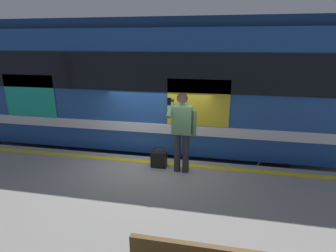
{
  "coord_description": "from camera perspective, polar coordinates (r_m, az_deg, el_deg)",
  "views": [
    {
      "loc": [
        -1.5,
        5.95,
        3.67
      ],
      "look_at": [
        -0.35,
        0.3,
        1.9
      ],
      "focal_mm": 29.55,
      "sensor_mm": 36.0,
      "label": 1
    }
  ],
  "objects": [
    {
      "name": "passenger",
      "position": [
        5.65,
        2.91,
        -0.07
      ],
      "size": [
        0.57,
        0.55,
        1.7
      ],
      "color": "#262628",
      "rests_on": "platform"
    },
    {
      "name": "ground_plane",
      "position": [
        7.15,
        -2.36,
        -13.82
      ],
      "size": [
        23.51,
        23.51,
        0.0
      ],
      "primitive_type": "plane",
      "color": "#3D3D3F"
    },
    {
      "name": "track_rail_far",
      "position": [
        9.35,
        1.38,
        -5.5
      ],
      "size": [
        18.28,
        0.08,
        0.16
      ],
      "primitive_type": "cube",
      "color": "slate",
      "rests_on": "ground"
    },
    {
      "name": "train_carriage",
      "position": [
        8.33,
        -8.06,
        9.26
      ],
      "size": [
        12.55,
        3.06,
        4.04
      ],
      "color": "#1E478C",
      "rests_on": "ground"
    },
    {
      "name": "handbag",
      "position": [
        6.13,
        -1.88,
        -6.75
      ],
      "size": [
        0.34,
        0.31,
        0.42
      ],
      "color": "black",
      "rests_on": "platform"
    },
    {
      "name": "platform",
      "position": [
        4.97,
        -9.67,
        -22.8
      ],
      "size": [
        14.06,
        4.85,
        1.0
      ],
      "primitive_type": "cube",
      "color": "gray",
      "rests_on": "ground"
    },
    {
      "name": "track_rail_near",
      "position": [
        8.07,
        -0.45,
        -9.33
      ],
      "size": [
        18.28,
        0.08,
        0.16
      ],
      "primitive_type": "cube",
      "color": "slate",
      "rests_on": "ground"
    },
    {
      "name": "safety_line",
      "position": [
        6.42,
        -3.11,
        -7.48
      ],
      "size": [
        13.78,
        0.16,
        0.01
      ],
      "primitive_type": "cube",
      "color": "yellow",
      "rests_on": "platform"
    }
  ]
}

